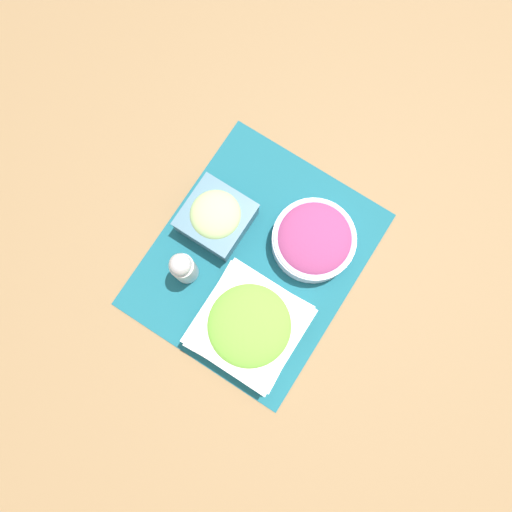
{
  "coord_description": "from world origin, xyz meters",
  "views": [
    {
      "loc": [
        -0.15,
        -0.1,
        1.0
      ],
      "look_at": [
        0.0,
        0.0,
        0.03
      ],
      "focal_mm": 35.0,
      "sensor_mm": 36.0,
      "label": 1
    }
  ],
  "objects_px": {
    "cucumber_bowl": "(216,217)",
    "pepper_shaker": "(183,268)",
    "onion_bowl": "(314,240)",
    "lettuce_bowl": "(249,326)"
  },
  "relations": [
    {
      "from": "cucumber_bowl",
      "to": "onion_bowl",
      "type": "bearing_deg",
      "value": -70.78
    },
    {
      "from": "onion_bowl",
      "to": "pepper_shaker",
      "type": "distance_m",
      "value": 0.26
    },
    {
      "from": "cucumber_bowl",
      "to": "lettuce_bowl",
      "type": "xyz_separation_m",
      "value": [
        -0.15,
        -0.17,
        -0.0
      ]
    },
    {
      "from": "cucumber_bowl",
      "to": "pepper_shaker",
      "type": "relative_size",
      "value": 1.12
    },
    {
      "from": "onion_bowl",
      "to": "lettuce_bowl",
      "type": "bearing_deg",
      "value": 175.78
    },
    {
      "from": "lettuce_bowl",
      "to": "cucumber_bowl",
      "type": "bearing_deg",
      "value": 49.82
    },
    {
      "from": "pepper_shaker",
      "to": "lettuce_bowl",
      "type": "bearing_deg",
      "value": -98.23
    },
    {
      "from": "cucumber_bowl",
      "to": "lettuce_bowl",
      "type": "height_order",
      "value": "cucumber_bowl"
    },
    {
      "from": "cucumber_bowl",
      "to": "onion_bowl",
      "type": "height_order",
      "value": "cucumber_bowl"
    },
    {
      "from": "lettuce_bowl",
      "to": "pepper_shaker",
      "type": "relative_size",
      "value": 1.72
    }
  ]
}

